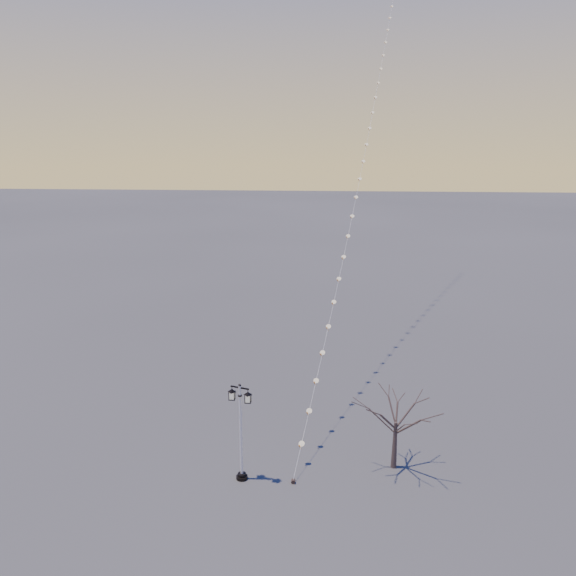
{
  "coord_description": "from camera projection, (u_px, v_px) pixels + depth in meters",
  "views": [
    {
      "loc": [
        3.47,
        -23.88,
        16.2
      ],
      "look_at": [
        1.29,
        6.23,
        8.07
      ],
      "focal_mm": 35.4,
      "sensor_mm": 36.0,
      "label": 1
    }
  ],
  "objects": [
    {
      "name": "ground",
      "position": [
        252.0,
        482.0,
        27.45
      ],
      "size": [
        300.0,
        300.0,
        0.0
      ],
      "primitive_type": "plane",
      "color": "#444445",
      "rests_on": "ground"
    },
    {
      "name": "bare_tree",
      "position": [
        397.0,
        410.0,
        27.85
      ],
      "size": [
        2.75,
        2.75,
        4.56
      ],
      "rotation": [
        0.0,
        0.0,
        -0.39
      ],
      "color": "#3D2F2A",
      "rests_on": "ground"
    },
    {
      "name": "kite_train",
      "position": [
        364.0,
        138.0,
        44.0
      ],
      "size": [
        8.77,
        44.41,
        32.18
      ],
      "rotation": [
        0.0,
        0.0,
        -0.03
      ],
      "color": "#2F211A",
      "rests_on": "ground"
    },
    {
      "name": "street_lamp",
      "position": [
        241.0,
        427.0,
        26.98
      ],
      "size": [
        1.23,
        0.7,
        5.02
      ],
      "rotation": [
        0.0,
        0.0,
        -0.32
      ],
      "color": "black",
      "rests_on": "ground"
    }
  ]
}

